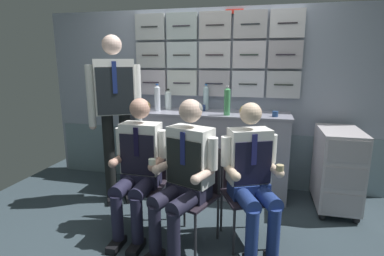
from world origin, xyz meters
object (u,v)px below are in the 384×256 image
service_trolley (337,167)px  crew_member_standing (115,103)px  crew_member_left (138,162)px  folding_chair_by_counter (244,182)px  water_bottle_clear (206,98)px  crew_member_right (185,170)px  crew_member_by_counter (252,172)px  paper_cup_blue (203,108)px  folding_chair_left (146,173)px  folding_chair_right (196,184)px

service_trolley → crew_member_standing: size_ratio=0.48×
crew_member_left → folding_chair_by_counter: 0.96m
folding_chair_by_counter → water_bottle_clear: water_bottle_clear is taller
crew_member_right → crew_member_by_counter: size_ratio=1.03×
folding_chair_by_counter → crew_member_by_counter: bearing=-65.6°
service_trolley → folding_chair_by_counter: bearing=-142.1°
crew_member_left → folding_chair_by_counter: (0.93, 0.16, -0.16)m
service_trolley → crew_member_left: bearing=-154.8°
service_trolley → paper_cup_blue: bearing=171.4°
folding_chair_by_counter → paper_cup_blue: (-0.57, 0.93, 0.50)m
folding_chair_by_counter → crew_member_standing: bearing=164.6°
folding_chair_left → crew_member_standing: (-0.48, 0.38, 0.60)m
water_bottle_clear → crew_member_right: bearing=-86.5°
crew_member_right → paper_cup_blue: 1.27m
crew_member_right → water_bottle_clear: bearing=93.5°
paper_cup_blue → crew_member_by_counter: bearing=-59.6°
folding_chair_left → crew_member_left: bearing=-90.5°
folding_chair_left → folding_chair_by_counter: size_ratio=1.00×
folding_chair_right → paper_cup_blue: size_ratio=11.88×
folding_chair_left → paper_cup_blue: 1.11m
crew_member_by_counter → paper_cup_blue: crew_member_by_counter is taller
folding_chair_by_counter → water_bottle_clear: 1.31m
folding_chair_left → crew_member_by_counter: crew_member_by_counter is taller
crew_member_standing → crew_member_right: bearing=-35.8°
water_bottle_clear → paper_cup_blue: bearing=-101.7°
service_trolley → water_bottle_clear: (-1.45, 0.32, 0.65)m
paper_cup_blue → folding_chair_left: bearing=-111.3°
service_trolley → crew_member_by_counter: crew_member_by_counter is taller
crew_member_by_counter → water_bottle_clear: (-0.61, 1.17, 0.45)m
crew_member_left → crew_member_right: bearing=-16.2°
crew_member_right → paper_cup_blue: bearing=94.7°
folding_chair_by_counter → water_bottle_clear: size_ratio=2.69×
crew_member_left → crew_member_by_counter: crew_member_left is taller
crew_member_left → crew_member_by_counter: (0.99, 0.01, -0.01)m
crew_member_by_counter → paper_cup_blue: 1.29m
folding_chair_by_counter → paper_cup_blue: bearing=121.3°
folding_chair_by_counter → water_bottle_clear: bearing=117.9°
service_trolley → crew_member_standing: bearing=-172.2°
crew_member_right → folding_chair_by_counter: crew_member_right is taller
service_trolley → water_bottle_clear: water_bottle_clear is taller
crew_member_standing → paper_cup_blue: 1.00m
crew_member_left → paper_cup_blue: bearing=71.5°
folding_chair_right → crew_member_right: bearing=-110.8°
folding_chair_left → water_bottle_clear: bearing=69.6°
service_trolley → folding_chair_left: bearing=-159.0°
service_trolley → crew_member_right: size_ratio=0.69×
service_trolley → folding_chair_right: 1.57m
crew_member_by_counter → crew_member_standing: (-1.47, 0.54, 0.44)m
folding_chair_right → crew_member_right: crew_member_right is taller
folding_chair_right → water_bottle_clear: (-0.14, 1.17, 0.61)m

